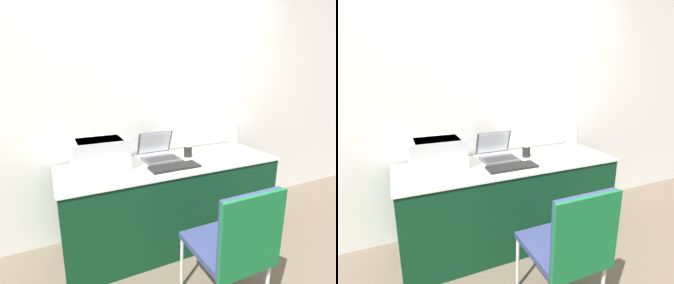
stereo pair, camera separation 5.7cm
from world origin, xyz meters
TOP-DOWN VIEW (x-y plane):
  - ground_plane at (0.00, 0.00)m, footprint 14.00×14.00m
  - wall_back at (0.00, 0.72)m, footprint 8.00×0.05m
  - table at (0.00, 0.32)m, footprint 1.95×0.65m
  - printer at (-0.61, 0.42)m, footprint 0.44×0.33m
  - laptop_left at (-0.06, 0.46)m, footprint 0.34×0.33m
  - external_keyboard at (-0.04, 0.17)m, footprint 0.43×0.16m
  - coffee_cup at (0.21, 0.40)m, footprint 0.08×0.08m
  - mouse at (0.23, 0.18)m, footprint 0.06×0.05m
  - metal_pitcher at (0.85, 0.53)m, footprint 0.11×0.11m
  - chair at (0.00, -0.61)m, footprint 0.44×0.50m

SIDE VIEW (x-z plane):
  - ground_plane at x=0.00m, z-range 0.00..0.00m
  - table at x=0.00m, z-range 0.00..0.78m
  - chair at x=0.00m, z-range 0.10..1.02m
  - external_keyboard at x=-0.04m, z-range 0.78..0.80m
  - mouse at x=0.23m, z-range 0.78..0.81m
  - laptop_left at x=-0.06m, z-range 0.71..0.95m
  - coffee_cup at x=0.21m, z-range 0.78..0.89m
  - metal_pitcher at x=0.85m, z-range 0.77..1.05m
  - printer at x=-0.61m, z-range 0.79..1.04m
  - wall_back at x=0.00m, z-range 0.00..2.60m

